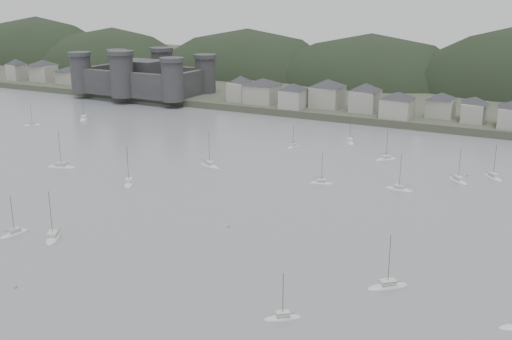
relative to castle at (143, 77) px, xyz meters
The scene contains 8 objects.
ground 216.45m from the castle, 56.28° to the right, with size 900.00×900.00×0.00m, color slate.
far_shore_land 166.61m from the castle, 43.83° to the left, with size 900.00×250.00×3.00m, color #383D2D.
forested_ridge 155.26m from the castle, 35.67° to the left, with size 851.55×103.94×102.57m.
castle is the anchor object (origin of this frame).
waterfront_town 170.64m from the castle, ahead, with size 451.48×28.46×12.92m.
sailboat_lead 185.97m from the castle, 19.46° to the right, with size 7.20×7.44×10.74m.
moored_fleet 163.10m from the castle, 47.59° to the right, with size 238.11×166.84×13.03m.
mooring_buoys 178.09m from the castle, 44.87° to the right, with size 183.03×121.76×0.70m.
Camera 1 is at (73.91, -63.69, 52.24)m, focal length 42.87 mm.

